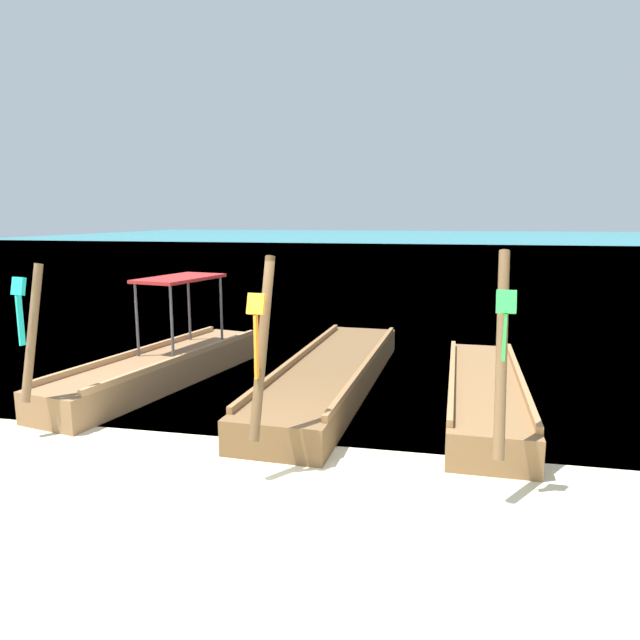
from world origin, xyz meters
The scene contains 5 objects.
ground centered at (0.00, 0.00, 0.00)m, with size 120.00×120.00×0.00m, color beige.
sea_water centered at (0.00, 61.53, 0.00)m, with size 120.00×120.00×0.00m, color teal.
longtail_boat_turquoise_ribbon centered at (-3.01, 3.75, 0.33)m, with size 2.15×5.52×2.39m.
longtail_boat_orange_ribbon centered at (0.09, 4.07, 0.26)m, with size 1.70×7.12×2.57m.
longtail_boat_green_ribbon centered at (2.67, 3.47, 0.27)m, with size 1.25×5.75×2.66m.
Camera 1 is at (1.93, -5.64, 3.02)m, focal length 32.43 mm.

